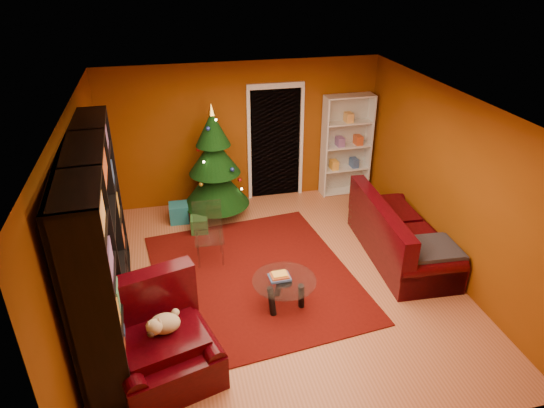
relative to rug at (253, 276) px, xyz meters
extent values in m
cube|color=#AB5B37|center=(0.33, -0.17, -0.03)|extent=(5.00, 5.50, 0.05)
cube|color=silver|center=(0.33, -0.17, 2.62)|extent=(5.00, 5.50, 0.05)
cube|color=#7E3B09|center=(0.33, 2.61, 1.29)|extent=(5.00, 0.05, 2.60)
cube|color=#7E3B09|center=(-2.19, -0.17, 1.29)|extent=(0.05, 5.50, 2.60)
cube|color=#7E3B09|center=(2.86, -0.17, 1.29)|extent=(0.05, 5.50, 2.60)
cube|color=#530C07|center=(0.00, 0.00, 0.00)|extent=(3.13, 3.53, 0.02)
cube|color=#186978|center=(-0.96, 1.93, 0.16)|extent=(0.33, 0.33, 0.33)
cube|color=#245823|center=(-0.65, 1.46, 0.13)|extent=(0.31, 0.31, 0.28)
cube|color=maroon|center=(-0.55, 2.36, 0.09)|extent=(0.23, 0.23, 0.20)
camera|label=1|loc=(-1.03, -5.73, 4.23)|focal=32.00mm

